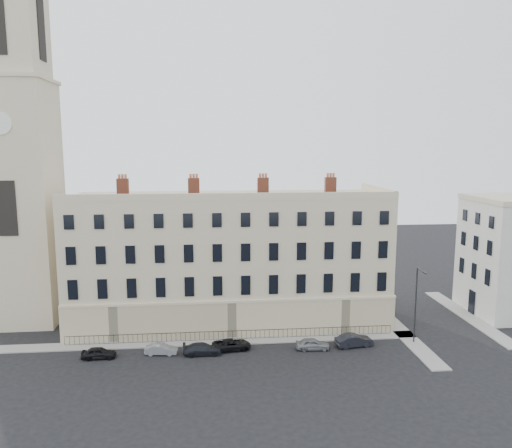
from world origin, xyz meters
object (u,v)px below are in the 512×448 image
at_px(car_d, 232,345).
at_px(car_f, 354,340).
at_px(car_a, 99,353).
at_px(car_e, 313,344).
at_px(car_c, 203,349).
at_px(car_b, 161,349).
at_px(streetlamp, 416,302).

distance_m(car_d, car_f, 12.73).
height_order(car_a, car_e, car_e).
bearing_deg(car_a, car_c, -91.50).
relative_size(car_b, streetlamp, 0.39).
bearing_deg(car_b, car_f, -84.65).
relative_size(car_b, car_d, 0.80).
relative_size(car_a, car_d, 0.83).
bearing_deg(car_d, car_a, 85.40).
xyz_separation_m(car_b, car_f, (19.82, 0.09, 0.12)).
bearing_deg(streetlamp, car_e, -168.31).
height_order(car_b, car_c, car_c).
distance_m(car_e, car_f, 4.47).
bearing_deg(car_d, car_b, 85.30).
bearing_deg(car_c, streetlamp, -89.85).
distance_m(car_a, streetlamp, 32.67).
height_order(car_c, streetlamp, streetlamp).
height_order(car_a, car_d, car_a).
bearing_deg(car_c, car_b, 82.59).
xyz_separation_m(car_d, streetlamp, (19.33, -0.11, 3.96)).
xyz_separation_m(car_a, streetlamp, (32.42, 0.73, 3.95)).
bearing_deg(streetlamp, car_c, -169.42).
xyz_separation_m(car_a, car_c, (10.15, -0.02, 0.01)).
distance_m(car_b, streetlamp, 26.73).
height_order(car_b, streetlamp, streetlamp).
distance_m(car_c, car_d, 3.06).
distance_m(car_f, streetlamp, 7.66).
bearing_deg(car_a, car_d, -87.75).
height_order(car_a, car_c, car_c).
distance_m(car_b, car_d, 7.11).
height_order(car_d, streetlamp, streetlamp).
relative_size(car_c, streetlamp, 0.48).
relative_size(car_d, car_f, 1.01).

